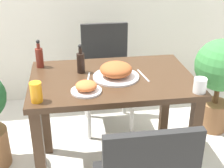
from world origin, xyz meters
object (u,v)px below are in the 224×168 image
food_plate (116,71)px  sauce_bottle (39,57)px  chair_far (106,71)px  potted_plant_right (220,74)px  drink_cup (200,85)px  side_plate (86,87)px  condiment_bottle (81,62)px  juice_glass (36,92)px

food_plate → sauce_bottle: bearing=152.6°
chair_far → potted_plant_right: (0.91, -0.26, 0.03)m
drink_cup → potted_plant_right: drink_cup is taller
side_plate → condiment_bottle: condiment_bottle is taller
food_plate → juice_glass: (-0.47, -0.24, 0.01)m
drink_cup → food_plate: bearing=148.3°
side_plate → condiment_bottle: size_ratio=0.92×
drink_cup → potted_plant_right: 0.89m
chair_far → potted_plant_right: bearing=-16.1°
side_plate → sauce_bottle: size_ratio=0.92×
sauce_bottle → food_plate: bearing=-27.4°
chair_far → drink_cup: (0.41, -0.96, 0.29)m
food_plate → condiment_bottle: size_ratio=1.51×
side_plate → potted_plant_right: 1.30m
sauce_bottle → side_plate: bearing=-56.1°
food_plate → chair_far: bearing=87.7°
juice_glass → sauce_bottle: size_ratio=0.58×
drink_cup → chair_far: bearing=113.1°
sauce_bottle → condiment_bottle: size_ratio=1.00×
food_plate → juice_glass: size_ratio=2.59×
juice_glass → condiment_bottle: condiment_bottle is taller
side_plate → food_plate: bearing=40.5°
juice_glass → potted_plant_right: (1.40, 0.67, -0.28)m
drink_cup → condiment_bottle: condiment_bottle is taller
potted_plant_right → drink_cup: bearing=-125.6°
sauce_bottle → condiment_bottle: 0.30m
food_plate → side_plate: 0.26m
side_plate → potted_plant_right: potted_plant_right is taller
juice_glass → sauce_bottle: bearing=91.2°
food_plate → juice_glass: juice_glass is taller
food_plate → drink_cup: (0.44, -0.27, -0.00)m
juice_glass → sauce_bottle: 0.49m
side_plate → juice_glass: juice_glass is taller
drink_cup → condiment_bottle: size_ratio=0.45×
sauce_bottle → drink_cup: bearing=-29.5°
chair_far → side_plate: chair_far is taller
food_plate → potted_plant_right: 1.06m
sauce_bottle → condiment_bottle: same height
condiment_bottle → potted_plant_right: (1.14, 0.31, -0.29)m
juice_glass → side_plate: bearing=15.2°
side_plate → condiment_bottle: (-0.01, 0.28, 0.05)m
sauce_bottle → potted_plant_right: (1.41, 0.18, -0.29)m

